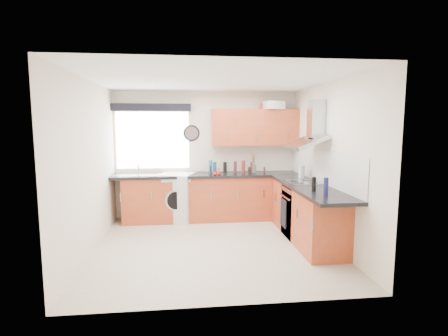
{
  "coord_description": "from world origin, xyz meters",
  "views": [
    {
      "loc": [
        -0.43,
        -5.17,
        1.87
      ],
      "look_at": [
        0.25,
        0.85,
        1.1
      ],
      "focal_mm": 28.0,
      "sensor_mm": 36.0,
      "label": 1
    }
  ],
  "objects": [
    {
      "name": "ground_plane",
      "position": [
        0.0,
        0.0,
        0.0
      ],
      "size": [
        3.6,
        3.6,
        0.0
      ],
      "primitive_type": "plane",
      "color": "beige"
    },
    {
      "name": "extractor_hood",
      "position": [
        1.6,
        0.3,
        1.77
      ],
      "size": [
        0.52,
        0.78,
        0.66
      ],
      "primitive_type": null,
      "color": "#A4ACB4",
      "rests_on": "wall_right"
    },
    {
      "name": "worktop_right",
      "position": [
        1.5,
        0.0,
        0.89
      ],
      "size": [
        0.62,
        2.42,
        0.05
      ],
      "primitive_type": "cube",
      "color": "black",
      "rests_on": "base_cab_right"
    },
    {
      "name": "jar_9",
      "position": [
        0.8,
        1.41,
        0.98
      ],
      "size": [
        0.05,
        0.05,
        0.13
      ],
      "primitive_type": "cylinder",
      "color": "black",
      "rests_on": "worktop_back"
    },
    {
      "name": "bottle_0",
      "position": [
        1.4,
        -0.44,
        1.01
      ],
      "size": [
        0.06,
        0.06,
        0.21
      ],
      "primitive_type": "cylinder",
      "color": "black",
      "rests_on": "worktop_right"
    },
    {
      "name": "washing_machine",
      "position": [
        -0.6,
        1.52,
        0.46
      ],
      "size": [
        0.79,
        0.78,
        0.92
      ],
      "primitive_type": "cube",
      "rotation": [
        0.0,
        0.0,
        -0.34
      ],
      "color": "silver",
      "rests_on": "ground_plane"
    },
    {
      "name": "jar_2",
      "position": [
        0.06,
        1.5,
        1.04
      ],
      "size": [
        0.07,
        0.07,
        0.26
      ],
      "primitive_type": "cylinder",
      "color": "#1B5583",
      "rests_on": "worktop_back"
    },
    {
      "name": "sink",
      "position": [
        -1.33,
        1.5,
        0.95
      ],
      "size": [
        0.84,
        0.46,
        0.1
      ],
      "primitive_type": null,
      "color": "#A4ACB4",
      "rests_on": "worktop_back"
    },
    {
      "name": "upper_cabinets",
      "position": [
        0.95,
        1.62,
        1.8
      ],
      "size": [
        1.7,
        0.35,
        0.7
      ],
      "primitive_type": "cube",
      "color": "#9B3B1E",
      "rests_on": "wall_back"
    },
    {
      "name": "ceiling",
      "position": [
        0.0,
        0.0,
        2.5
      ],
      "size": [
        3.6,
        3.6,
        0.02
      ],
      "primitive_type": "cube",
      "color": "white",
      "rests_on": "wall_back"
    },
    {
      "name": "wall_back",
      "position": [
        0.0,
        1.8,
        1.25
      ],
      "size": [
        3.6,
        0.02,
        2.5
      ],
      "primitive_type": "cube",
      "color": "silver",
      "rests_on": "ground_plane"
    },
    {
      "name": "wall_right",
      "position": [
        1.8,
        0.0,
        1.25
      ],
      "size": [
        0.02,
        3.6,
        2.5
      ],
      "primitive_type": "cube",
      "color": "silver",
      "rests_on": "ground_plane"
    },
    {
      "name": "splashback",
      "position": [
        1.79,
        0.3,
        1.18
      ],
      "size": [
        0.01,
        3.0,
        0.54
      ],
      "primitive_type": "cube",
      "color": "white",
      "rests_on": "wall_right"
    },
    {
      "name": "jar_1",
      "position": [
        0.05,
        1.39,
        0.99
      ],
      "size": [
        0.04,
        0.04,
        0.16
      ],
      "primitive_type": "cylinder",
      "color": "black",
      "rests_on": "worktop_back"
    },
    {
      "name": "base_cab_back",
      "position": [
        -0.1,
        1.51,
        0.43
      ],
      "size": [
        3.0,
        0.58,
        0.86
      ],
      "primitive_type": "cube",
      "color": "#9B3B1E",
      "rests_on": "ground_plane"
    },
    {
      "name": "jar_7",
      "position": [
        0.21,
        1.47,
        0.97
      ],
      "size": [
        0.04,
        0.04,
        0.11
      ],
      "primitive_type": "cylinder",
      "color": "olive",
      "rests_on": "worktop_back"
    },
    {
      "name": "window",
      "position": [
        -1.05,
        1.79,
        1.55
      ],
      "size": [
        1.4,
        0.02,
        1.1
      ],
      "primitive_type": "cube",
      "color": "silver",
      "rests_on": "wall_back"
    },
    {
      "name": "tomato_cluster",
      "position": [
        0.16,
        1.3,
        0.94
      ],
      "size": [
        0.18,
        0.18,
        0.07
      ],
      "primitive_type": null,
      "rotation": [
        0.0,
        0.0,
        -0.19
      ],
      "color": "#BA0907",
      "rests_on": "worktop_back"
    },
    {
      "name": "wall_left",
      "position": [
        -1.8,
        0.0,
        1.25
      ],
      "size": [
        0.02,
        3.6,
        2.5
      ],
      "primitive_type": "cube",
      "color": "silver",
      "rests_on": "ground_plane"
    },
    {
      "name": "jar_3",
      "position": [
        0.07,
        1.65,
        1.0
      ],
      "size": [
        0.04,
        0.04,
        0.18
      ],
      "primitive_type": "cylinder",
      "color": "olive",
      "rests_on": "worktop_back"
    },
    {
      "name": "jar_5",
      "position": [
        0.15,
        1.6,
        1.02
      ],
      "size": [
        0.07,
        0.07,
        0.22
      ],
      "primitive_type": "cylinder",
      "color": "navy",
      "rests_on": "worktop_back"
    },
    {
      "name": "jar_0",
      "position": [
        0.85,
        1.45,
        1.02
      ],
      "size": [
        0.04,
        0.04,
        0.23
      ],
      "primitive_type": "cylinder",
      "color": "#55221E",
      "rests_on": "worktop_back"
    },
    {
      "name": "base_cab_corner",
      "position": [
        1.5,
        1.5,
        0.43
      ],
      "size": [
        0.6,
        0.6,
        0.86
      ],
      "primitive_type": "cube",
      "color": "#9B3B1E",
      "rests_on": "ground_plane"
    },
    {
      "name": "jar_10",
      "position": [
        0.73,
        1.64,
        1.03
      ],
      "size": [
        0.06,
        0.06,
        0.23
      ],
      "primitive_type": "cylinder",
      "color": "maroon",
      "rests_on": "worktop_back"
    },
    {
      "name": "jar_11",
      "position": [
        1.13,
        1.53,
        0.96
      ],
      "size": [
        0.04,
        0.04,
        0.11
      ],
      "primitive_type": "cylinder",
      "color": "#501C22",
      "rests_on": "worktop_back"
    },
    {
      "name": "jar_6",
      "position": [
        0.54,
        1.52,
        1.03
      ],
      "size": [
        0.06,
        0.06,
        0.23
      ],
      "primitive_type": "cylinder",
      "color": "#471920",
      "rests_on": "worktop_back"
    },
    {
      "name": "oven",
      "position": [
        1.5,
        0.3,
        0.42
      ],
      "size": [
        0.56,
        0.58,
        0.85
      ],
      "primitive_type": "cube",
      "color": "black",
      "rests_on": "ground_plane"
    },
    {
      "name": "base_cab_right",
      "position": [
        1.51,
        0.15,
        0.43
      ],
      "size": [
        0.58,
        2.1,
        0.86
      ],
      "primitive_type": "cube",
      "color": "#9B3B1E",
      "rests_on": "ground_plane"
    },
    {
      "name": "utensil_pot",
      "position": [
        0.92,
        1.58,
        0.99
      ],
      "size": [
        0.14,
        0.14,
        0.15
      ],
      "primitive_type": "cylinder",
      "rotation": [
        0.0,
        0.0,
        -0.32
      ],
      "color": "#75665E",
      "rests_on": "worktop_back"
    },
    {
      "name": "worktop_back",
      "position": [
        0.0,
        1.5,
        0.89
      ],
      "size": [
        3.6,
        0.62,
        0.05
      ],
      "primitive_type": "cube",
      "color": "black",
      "rests_on": "base_cab_back"
    },
    {
      "name": "wall_front",
      "position": [
        0.0,
        -1.8,
        1.25
      ],
      "size": [
        3.6,
        0.02,
        2.5
      ],
      "primitive_type": "cube",
      "color": "silver",
      "rests_on": "ground_plane"
    },
    {
      "name": "wall_clock",
      "position": [
        -0.29,
        1.78,
        1.68
      ],
      "size": [
        0.32,
        0.04,
        0.32
      ],
      "primitive_type": "cylinder",
      "rotation": [
        1.57,
        0.0,
        0.0
      ],
      "color": "black",
      "rests_on": "wall_back"
    },
    {
      "name": "casserole",
      "position": [
        1.29,
        1.52,
        2.23
      ],
      "size": [
        0.42,
        0.34,
        0.15
      ],
      "primitive_type": "cube",
      "rotation": [
        0.0,
        0.0,
        0.25
      ],
      "color": "silver",
      "rests_on": "upper_cabinets"
    },
    {
      "name": "storage_box",
      "position": [
        1.19,
        1.66,
        2.21
      ],
      "size": [
        0.28,
        0.25,
        0.11
      ],
      "primitive_type": "cube",
      "rotation": [
        0.0,
        0.0,
        -0.18
      ],
      "color": "#B02524",
      "rests_on": "upper_cabinets"
    },
    {
      "name": "bottle_1",
      "position": [
        1.42,
        -0.81,
        1.04
      ],
      "size": [
        0.06,
        0.06,
        0.26
      ],
      "primitive_type": "cylinder",
      "color": "#15174A",
      "rests_on": "worktop_right"
    },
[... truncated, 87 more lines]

